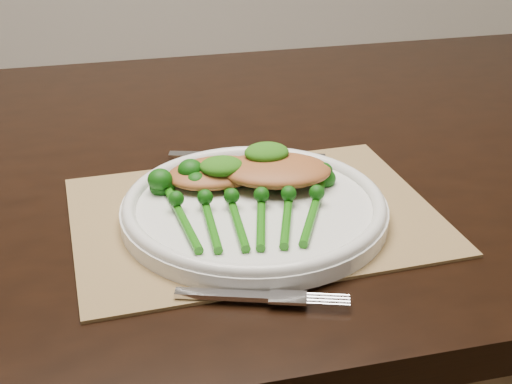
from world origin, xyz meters
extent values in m
cube|color=black|center=(0.00, -0.11, 0.73)|extent=(1.66, 1.02, 0.04)
cube|color=olive|center=(0.08, -0.29, 0.75)|extent=(0.43, 0.33, 0.00)
cylinder|color=white|center=(0.08, -0.30, 0.76)|extent=(0.29, 0.29, 0.02)
torus|color=white|center=(0.08, -0.30, 0.77)|extent=(0.29, 0.29, 0.02)
cube|color=silver|center=(0.03, -0.13, 0.76)|extent=(0.08, 0.03, 0.01)
cube|color=silver|center=(0.13, -0.15, 0.76)|extent=(0.12, 0.04, 0.00)
cube|color=silver|center=(0.02, -0.44, 0.76)|extent=(0.09, 0.03, 0.00)
ellipsoid|color=#AE6432|center=(0.04, -0.24, 0.78)|extent=(0.13, 0.10, 0.02)
ellipsoid|color=#AE6432|center=(0.11, -0.26, 0.79)|extent=(0.14, 0.11, 0.03)
ellipsoid|color=#184F0B|center=(0.05, -0.25, 0.80)|extent=(0.05, 0.04, 0.02)
ellipsoid|color=#184F0B|center=(0.10, -0.24, 0.80)|extent=(0.05, 0.04, 0.02)
camera|label=1|loc=(-0.03, -0.98, 1.14)|focal=50.00mm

